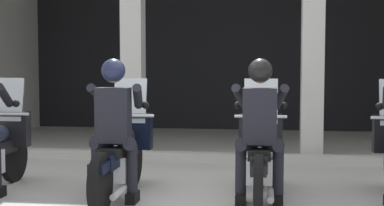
{
  "coord_description": "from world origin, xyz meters",
  "views": [
    {
      "loc": [
        0.87,
        -6.06,
        1.56
      ],
      "look_at": [
        0.0,
        0.42,
        1.07
      ],
      "focal_mm": 52.83,
      "sensor_mm": 36.0,
      "label": 1
    }
  ],
  "objects_px": {
    "motorcycle_center_right": "(260,155)",
    "motorcycle_center_left": "(121,153)",
    "police_officer_center_right": "(260,119)",
    "police_officer_center_left": "(114,118)"
  },
  "relations": [
    {
      "from": "motorcycle_center_right",
      "to": "police_officer_center_left",
      "type": "bearing_deg",
      "value": 172.14
    },
    {
      "from": "motorcycle_center_right",
      "to": "police_officer_center_right",
      "type": "xyz_separation_m",
      "value": [
        -0.0,
        -0.28,
        0.44
      ]
    },
    {
      "from": "motorcycle_center_left",
      "to": "police_officer_center_right",
      "type": "xyz_separation_m",
      "value": [
        1.58,
        -0.18,
        0.44
      ]
    },
    {
      "from": "police_officer_center_left",
      "to": "motorcycle_center_right",
      "type": "height_order",
      "value": "police_officer_center_left"
    },
    {
      "from": "motorcycle_center_left",
      "to": "police_officer_center_left",
      "type": "xyz_separation_m",
      "value": [
        -0.0,
        -0.28,
        0.44
      ]
    },
    {
      "from": "motorcycle_center_right",
      "to": "motorcycle_center_left",
      "type": "bearing_deg",
      "value": 162.15
    },
    {
      "from": "motorcycle_center_left",
      "to": "police_officer_center_right",
      "type": "height_order",
      "value": "police_officer_center_right"
    },
    {
      "from": "motorcycle_center_left",
      "to": "police_officer_center_left",
      "type": "distance_m",
      "value": 0.52
    },
    {
      "from": "police_officer_center_left",
      "to": "police_officer_center_right",
      "type": "xyz_separation_m",
      "value": [
        1.58,
        0.1,
        0.0
      ]
    },
    {
      "from": "police_officer_center_left",
      "to": "motorcycle_center_right",
      "type": "distance_m",
      "value": 1.69
    }
  ]
}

